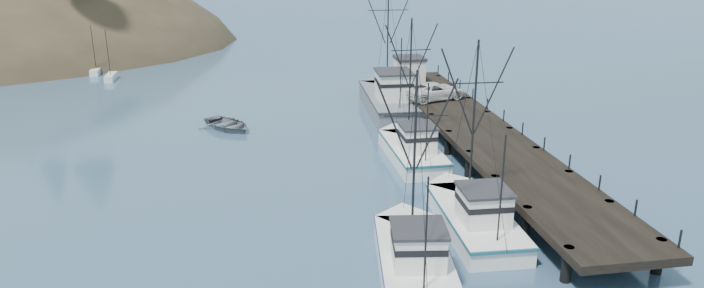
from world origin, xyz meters
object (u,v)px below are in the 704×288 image
(trawler_near, at_px, (473,216))
(trawler_far, at_px, (411,149))
(pier, at_px, (479,133))
(trawler_mid, at_px, (414,256))
(work_vessel, at_px, (389,99))
(pier_shed, at_px, (409,70))
(pickup_truck, at_px, (435,91))
(motorboat, at_px, (228,129))

(trawler_near, xyz_separation_m, trawler_far, (-0.60, 12.67, 0.00))
(pier, relative_size, trawler_mid, 3.93)
(pier, bearing_deg, trawler_far, -174.19)
(trawler_far, xyz_separation_m, work_vessel, (1.35, 14.16, 0.41))
(trawler_near, distance_m, work_vessel, 26.84)
(work_vessel, bearing_deg, pier_shed, 51.13)
(pier, xyz_separation_m, work_vessel, (-4.46, 13.56, -0.46))
(trawler_far, xyz_separation_m, pier_shed, (4.32, 17.83, 2.60))
(pier, bearing_deg, pier_shed, 94.97)
(pier, relative_size, pickup_truck, 7.38)
(trawler_near, height_order, motorboat, trawler_near)
(work_vessel, bearing_deg, pier, -71.79)
(trawler_mid, height_order, trawler_far, trawler_far)
(trawler_near, distance_m, trawler_far, 12.69)
(pier, xyz_separation_m, trawler_mid, (-10.10, -17.53, -0.87))
(pier_shed, bearing_deg, motorboat, -159.32)
(trawler_near, height_order, pier_shed, trawler_near)
(trawler_mid, bearing_deg, pier_shed, 76.12)
(pier, bearing_deg, trawler_mid, -119.93)
(pier, height_order, trawler_mid, trawler_mid)
(trawler_far, bearing_deg, work_vessel, 84.54)
(pier, xyz_separation_m, motorboat, (-20.51, 10.07, -1.69))
(trawler_near, height_order, pickup_truck, trawler_near)
(pickup_truck, relative_size, motorboat, 1.05)
(pier, distance_m, work_vessel, 14.29)
(trawler_near, relative_size, pickup_truck, 1.97)
(trawler_far, distance_m, motorboat, 18.17)
(trawler_far, distance_m, pier_shed, 18.53)
(trawler_mid, relative_size, motorboat, 1.97)
(trawler_near, xyz_separation_m, trawler_mid, (-4.88, -4.27, -0.00))
(pier, relative_size, trawler_far, 3.87)
(trawler_near, relative_size, work_vessel, 0.76)
(pier, relative_size, trawler_near, 3.74)
(trawler_near, height_order, work_vessel, work_vessel)
(work_vessel, relative_size, pickup_truck, 2.60)
(pier, distance_m, motorboat, 22.91)
(trawler_near, bearing_deg, pier_shed, 83.05)
(work_vessel, relative_size, pier_shed, 4.84)
(pickup_truck, bearing_deg, work_vessel, 28.46)
(pier, distance_m, pickup_truck, 10.02)
(pier_shed, height_order, pickup_truck, pier_shed)
(pier_shed, relative_size, motorboat, 0.56)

